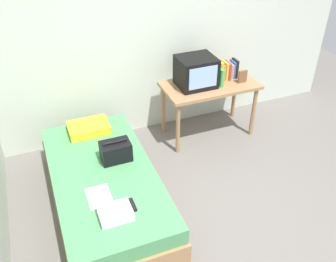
{
  "coord_description": "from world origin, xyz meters",
  "views": [
    {
      "loc": [
        -1.42,
        -2.08,
        2.82
      ],
      "look_at": [
        -0.21,
        0.97,
        0.57
      ],
      "focal_mm": 39.99,
      "sensor_mm": 36.0,
      "label": 1
    }
  ],
  "objects_px": {
    "magazine": "(99,197)",
    "book_row": "(227,70)",
    "water_bottle": "(222,78)",
    "remote_dark": "(132,205)",
    "bed": "(105,189)",
    "tv": "(196,72)",
    "folded_towel": "(115,213)",
    "pillow": "(89,128)",
    "picture_frame": "(243,77)",
    "desk": "(210,90)",
    "handbag": "(116,151)"
  },
  "relations": [
    {
      "from": "picture_frame",
      "to": "magazine",
      "type": "distance_m",
      "value": 2.3
    },
    {
      "from": "remote_dark",
      "to": "book_row",
      "type": "bearing_deg",
      "value": 39.83
    },
    {
      "from": "book_row",
      "to": "remote_dark",
      "type": "xyz_separation_m",
      "value": [
        -1.67,
        -1.39,
        -0.38
      ]
    },
    {
      "from": "desk",
      "to": "tv",
      "type": "height_order",
      "value": "tv"
    },
    {
      "from": "water_bottle",
      "to": "pillow",
      "type": "bearing_deg",
      "value": 177.91
    },
    {
      "from": "magazine",
      "to": "desk",
      "type": "bearing_deg",
      "value": 33.82
    },
    {
      "from": "picture_frame",
      "to": "pillow",
      "type": "height_order",
      "value": "picture_frame"
    },
    {
      "from": "tv",
      "to": "pillow",
      "type": "bearing_deg",
      "value": -176.46
    },
    {
      "from": "handbag",
      "to": "pillow",
      "type": "bearing_deg",
      "value": 104.82
    },
    {
      "from": "tv",
      "to": "picture_frame",
      "type": "xyz_separation_m",
      "value": [
        0.56,
        -0.14,
        -0.1
      ]
    },
    {
      "from": "desk",
      "to": "pillow",
      "type": "distance_m",
      "value": 1.53
    },
    {
      "from": "folded_towel",
      "to": "book_row",
      "type": "bearing_deg",
      "value": 38.47
    },
    {
      "from": "picture_frame",
      "to": "bed",
      "type": "bearing_deg",
      "value": -160.62
    },
    {
      "from": "bed",
      "to": "picture_frame",
      "type": "distance_m",
      "value": 2.13
    },
    {
      "from": "bed",
      "to": "handbag",
      "type": "height_order",
      "value": "handbag"
    },
    {
      "from": "tv",
      "to": "picture_frame",
      "type": "relative_size",
      "value": 2.79
    },
    {
      "from": "tv",
      "to": "book_row",
      "type": "bearing_deg",
      "value": 4.94
    },
    {
      "from": "desk",
      "to": "water_bottle",
      "type": "height_order",
      "value": "water_bottle"
    },
    {
      "from": "bed",
      "to": "tv",
      "type": "bearing_deg",
      "value": 30.96
    },
    {
      "from": "bed",
      "to": "tv",
      "type": "distance_m",
      "value": 1.73
    },
    {
      "from": "water_bottle",
      "to": "remote_dark",
      "type": "height_order",
      "value": "water_bottle"
    },
    {
      "from": "magazine",
      "to": "pillow",
      "type": "bearing_deg",
      "value": 82.87
    },
    {
      "from": "book_row",
      "to": "folded_towel",
      "type": "height_order",
      "value": "book_row"
    },
    {
      "from": "remote_dark",
      "to": "pillow",
      "type": "bearing_deg",
      "value": 95.06
    },
    {
      "from": "magazine",
      "to": "book_row",
      "type": "bearing_deg",
      "value": 31.63
    },
    {
      "from": "desk",
      "to": "tv",
      "type": "xyz_separation_m",
      "value": [
        -0.18,
        0.03,
        0.27
      ]
    },
    {
      "from": "book_row",
      "to": "handbag",
      "type": "distance_m",
      "value": 1.8
    },
    {
      "from": "bed",
      "to": "remote_dark",
      "type": "distance_m",
      "value": 0.6
    },
    {
      "from": "handbag",
      "to": "magazine",
      "type": "xyz_separation_m",
      "value": [
        -0.29,
        -0.47,
        -0.1
      ]
    },
    {
      "from": "book_row",
      "to": "folded_towel",
      "type": "bearing_deg",
      "value": -141.53
    },
    {
      "from": "pillow",
      "to": "tv",
      "type": "bearing_deg",
      "value": 3.54
    },
    {
      "from": "folded_towel",
      "to": "handbag",
      "type": "bearing_deg",
      "value": 74.36
    },
    {
      "from": "magazine",
      "to": "picture_frame",
      "type": "bearing_deg",
      "value": 26.15
    },
    {
      "from": "tv",
      "to": "magazine",
      "type": "bearing_deg",
      "value": -142.27
    },
    {
      "from": "pillow",
      "to": "picture_frame",
      "type": "bearing_deg",
      "value": -1.74
    },
    {
      "from": "pillow",
      "to": "remote_dark",
      "type": "height_order",
      "value": "pillow"
    },
    {
      "from": "tv",
      "to": "folded_towel",
      "type": "bearing_deg",
      "value": -134.51
    },
    {
      "from": "bed",
      "to": "book_row",
      "type": "distance_m",
      "value": 2.09
    },
    {
      "from": "tv",
      "to": "book_row",
      "type": "relative_size",
      "value": 1.75
    },
    {
      "from": "desk",
      "to": "book_row",
      "type": "relative_size",
      "value": 4.61
    },
    {
      "from": "tv",
      "to": "pillow",
      "type": "height_order",
      "value": "tv"
    },
    {
      "from": "bed",
      "to": "pillow",
      "type": "relative_size",
      "value": 4.46
    },
    {
      "from": "picture_frame",
      "to": "pillow",
      "type": "xyz_separation_m",
      "value": [
        -1.91,
        0.06,
        -0.32
      ]
    },
    {
      "from": "bed",
      "to": "magazine",
      "type": "height_order",
      "value": "magazine"
    },
    {
      "from": "bed",
      "to": "magazine",
      "type": "bearing_deg",
      "value": -109.06
    },
    {
      "from": "book_row",
      "to": "magazine",
      "type": "distance_m",
      "value": 2.28
    },
    {
      "from": "bed",
      "to": "pillow",
      "type": "distance_m",
      "value": 0.78
    },
    {
      "from": "bed",
      "to": "magazine",
      "type": "relative_size",
      "value": 6.9
    },
    {
      "from": "water_bottle",
      "to": "folded_towel",
      "type": "distance_m",
      "value": 2.14
    },
    {
      "from": "handbag",
      "to": "folded_towel",
      "type": "xyz_separation_m",
      "value": [
        -0.21,
        -0.75,
        -0.06
      ]
    }
  ]
}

